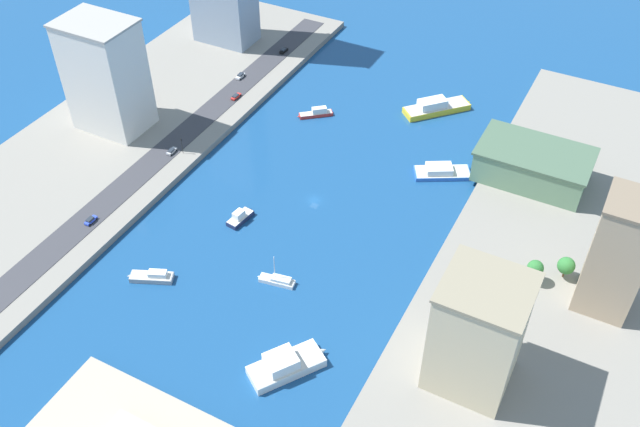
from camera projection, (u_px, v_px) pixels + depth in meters
ground_plane at (314, 200)px, 241.10m from camera, size 440.00×440.00×0.00m
quay_west at (555, 280)px, 211.79m from camera, size 70.00×240.00×2.44m
quay_east at (125, 133)px, 268.79m from camera, size 70.00×240.00×2.44m
road_strip at (171, 146)px, 260.32m from camera, size 10.52×228.00×0.15m
ferry_yellow_fast at (436, 107)px, 280.68m from camera, size 24.03×24.97×5.78m
catamaran_blue at (441, 171)px, 250.67m from camera, size 21.19×16.53×3.88m
tugboat_red at (317, 113)px, 278.91m from camera, size 12.42×11.01×3.62m
sailboat_small_white at (278, 280)px, 211.75m from camera, size 12.13×4.95×10.93m
ferry_white_commuter at (286, 365)px, 187.27m from camera, size 18.44×21.52×6.31m
yacht_sleek_gray at (152, 277)px, 212.71m from camera, size 14.21×9.00×3.46m
patrol_launch_navy at (240, 217)px, 232.59m from camera, size 5.39×11.36×4.16m
apartment_midrise_tan at (618, 255)px, 191.39m from camera, size 15.38×16.39×37.82m
hotel_broad_white at (106, 76)px, 256.90m from camera, size 26.99×20.06×42.77m
terminal_long_green at (533, 164)px, 242.39m from camera, size 38.52×23.24×11.99m
office_block_beige at (478, 333)px, 173.31m from camera, size 21.31×20.74×34.43m
hatchback_blue at (91, 220)px, 228.49m from camera, size 1.82×4.68×1.67m
pickup_red at (236, 96)px, 284.36m from camera, size 1.96×5.23×1.39m
sedan_silver at (172, 151)px, 256.68m from camera, size 1.93×4.63×1.49m
van_white at (240, 76)px, 296.14m from camera, size 2.09×5.19×1.69m
suv_black at (284, 50)px, 312.33m from camera, size 2.07×4.76×1.70m
traffic_light_waterfront at (182, 143)px, 254.37m from camera, size 0.36×0.36×6.50m
park_tree_cluster at (552, 267)px, 206.91m from camera, size 12.91×11.45×8.26m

